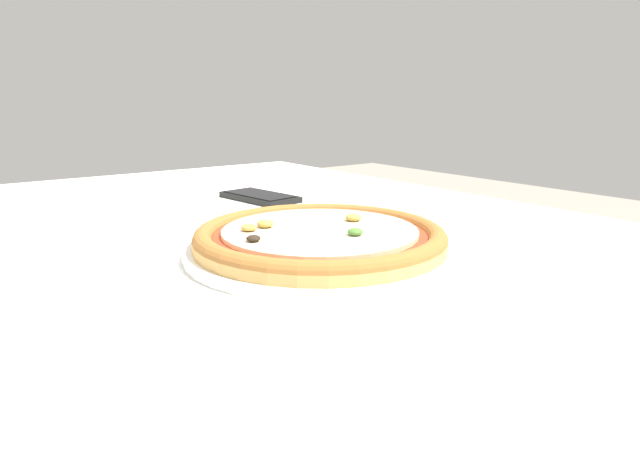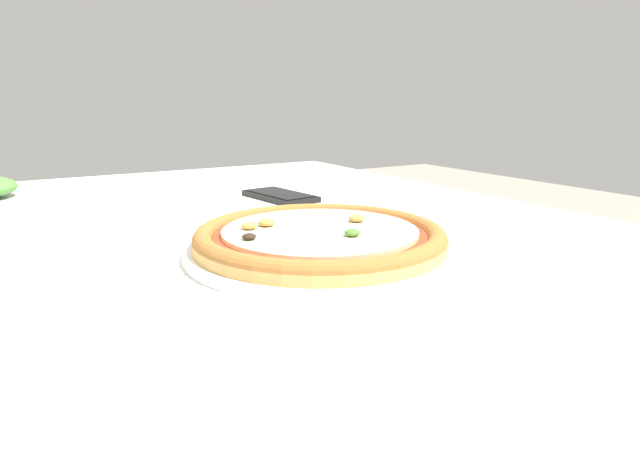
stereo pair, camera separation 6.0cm
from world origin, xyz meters
The scene contains 3 objects.
dining_table centered at (0.00, 0.00, 0.66)m, with size 1.26×1.18×0.74m.
pizza_plate centered at (0.17, -0.20, 0.75)m, with size 0.31×0.31×0.04m.
cell_phone centered at (0.29, 0.13, 0.74)m, with size 0.09×0.15×0.01m.
Camera 2 is at (-0.13, -0.71, 0.91)m, focal length 30.00 mm.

